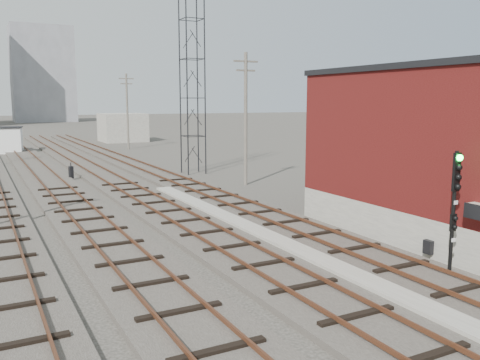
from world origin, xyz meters
TOP-DOWN VIEW (x-y plane):
  - ground at (0.00, 60.00)m, footprint 320.00×320.00m
  - track_right at (2.50, 39.00)m, footprint 3.20×90.00m
  - track_mid_right at (-1.50, 39.00)m, footprint 3.20×90.00m
  - track_mid_left at (-5.50, 39.00)m, footprint 3.20×90.00m
  - platform_curb at (0.50, 14.00)m, footprint 0.90×28.00m
  - brick_building at (7.50, 12.00)m, footprint 6.54×12.20m
  - lattice_tower at (5.50, 35.00)m, footprint 1.60×1.60m
  - utility_pole_right_a at (6.50, 28.00)m, footprint 1.80×0.24m
  - utility_pole_right_b at (6.50, 58.00)m, footprint 1.80×0.24m
  - apartment_right at (8.00, 150.00)m, footprint 16.00×12.00m
  - shed_right at (9.00, 70.00)m, footprint 6.00×6.00m
  - signal_mast at (3.70, 8.42)m, footprint 0.40×0.41m
  - switch_stand at (-3.85, 35.97)m, footprint 0.36×0.36m

SIDE VIEW (x-z plane):
  - ground at x=0.00m, z-range 0.00..0.00m
  - track_right at x=2.50m, z-range -0.09..0.30m
  - track_mid_right at x=-1.50m, z-range -0.09..0.30m
  - track_mid_left at x=-5.50m, z-range -0.09..0.30m
  - platform_curb at x=0.50m, z-range 0.00..0.26m
  - switch_stand at x=-3.85m, z-range -0.03..1.16m
  - shed_right at x=9.00m, z-range 0.00..4.00m
  - signal_mast at x=3.70m, z-range 0.39..4.57m
  - brick_building at x=7.50m, z-range 0.02..7.24m
  - utility_pole_right_a at x=6.50m, z-range 0.30..9.30m
  - utility_pole_right_b at x=6.50m, z-range 0.30..9.30m
  - lattice_tower at x=5.50m, z-range 0.00..15.00m
  - apartment_right at x=8.00m, z-range 0.00..26.00m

